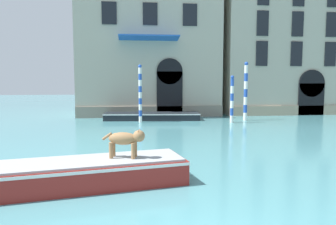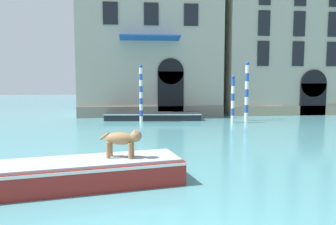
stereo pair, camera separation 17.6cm
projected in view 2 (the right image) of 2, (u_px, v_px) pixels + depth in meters
name	position (u px, v px, depth m)	size (l,w,h in m)	color
palazzo_right	(282.00, 28.00, 29.08)	(10.98, 6.13, 15.09)	#B2A893
boat_foreground	(70.00, 173.00, 9.01)	(6.45, 2.83, 0.74)	maroon
dog_on_deck	(123.00, 139.00, 9.30)	(1.22, 0.55, 0.83)	#997047
boat_moored_near_palazzo	(153.00, 116.00, 24.01)	(7.05, 2.32, 0.52)	black
mooring_pole_0	(233.00, 99.00, 22.19)	(0.23, 0.23, 3.22)	white
mooring_pole_1	(247.00, 91.00, 23.40)	(0.27, 0.27, 4.20)	white
mooring_pole_2	(141.00, 93.00, 22.49)	(0.24, 0.24, 3.97)	white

